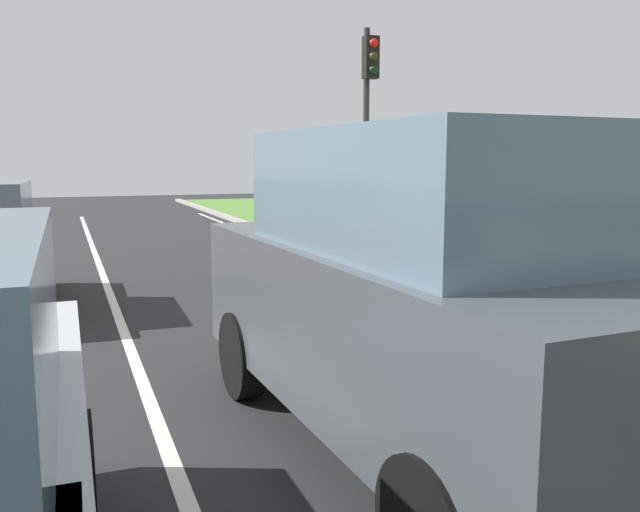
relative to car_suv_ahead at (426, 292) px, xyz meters
The scene contains 7 objects.
ground_plane 5.87m from the car_suv_ahead, 100.19° to the left, with size 60.00×60.00×0.00m, color #262628.
lane_line_center 6.03m from the car_suv_ahead, 106.87° to the left, with size 0.12×32.00×0.01m, color silver.
lane_line_right_edge 6.33m from the car_suv_ahead, 65.49° to the left, with size 0.12×32.00×0.01m, color silver.
grass_verge_right 9.45m from the car_suv_ahead, 37.13° to the left, with size 9.00×48.00×0.06m, color #548433.
curb_right 6.54m from the car_suv_ahead, 61.45° to the left, with size 0.24×48.00×0.12m, color #9E9B93.
car_suv_ahead is the anchor object (origin of this frame).
traffic_light_near_right 10.56m from the car_suv_ahead, 66.83° to the left, with size 0.32×0.50×4.93m.
Camera 1 is at (-1.31, 4.40, 2.08)m, focal length 37.00 mm.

